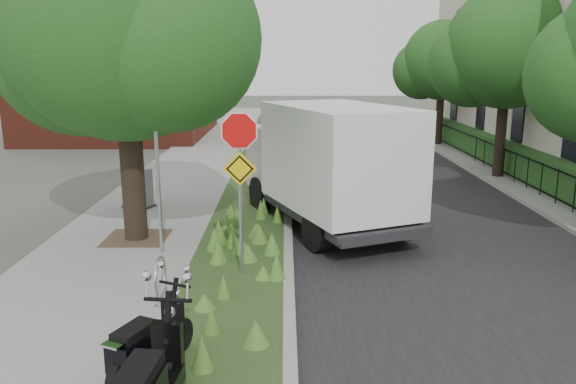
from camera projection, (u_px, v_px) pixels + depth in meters
name	position (u px, v px, depth m)	size (l,w,h in m)	color
ground	(316.00, 291.00, 10.27)	(120.00, 120.00, 0.00)	#4C5147
sidewalk_near	(182.00, 178.00, 19.97)	(3.50, 60.00, 0.12)	gray
verge	(259.00, 178.00, 19.98)	(2.00, 60.00, 0.12)	#2E451D
kerb_near	(287.00, 177.00, 19.99)	(0.20, 60.00, 0.13)	#9E9991
road	(385.00, 179.00, 20.02)	(7.00, 60.00, 0.01)	black
kerb_far	(483.00, 177.00, 20.02)	(0.20, 60.00, 0.13)	#9E9991
footpath_far	(530.00, 177.00, 20.03)	(3.20, 60.00, 0.12)	gray
street_tree_main	(120.00, 27.00, 11.94)	(6.21, 5.54, 7.66)	black
bare_post	(157.00, 160.00, 11.52)	(0.08, 0.08, 4.00)	#A5A8AD
bike_hoop	(160.00, 278.00, 9.56)	(0.06, 0.78, 0.77)	#A5A8AD
sign_assembly	(240.00, 160.00, 10.30)	(0.94, 0.08, 3.22)	#A5A8AD
fence_far	(504.00, 160.00, 19.89)	(0.04, 24.00, 1.00)	black
hedge_far	(524.00, 160.00, 19.89)	(1.00, 24.00, 1.10)	#1B4D1D
brick_building	(122.00, 59.00, 30.69)	(9.40, 10.40, 8.30)	maroon
far_tree_b	(505.00, 53.00, 19.09)	(4.83, 4.31, 6.56)	black
far_tree_c	(441.00, 64.00, 26.97)	(4.37, 3.89, 5.93)	black
scooter_far	(143.00, 352.00, 7.11)	(0.85, 1.58, 0.80)	black
box_truck	(327.00, 160.00, 13.82)	(4.27, 6.24, 2.64)	#262628
utility_cabinet	(138.00, 189.00, 15.64)	(0.96, 0.83, 1.08)	#262628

